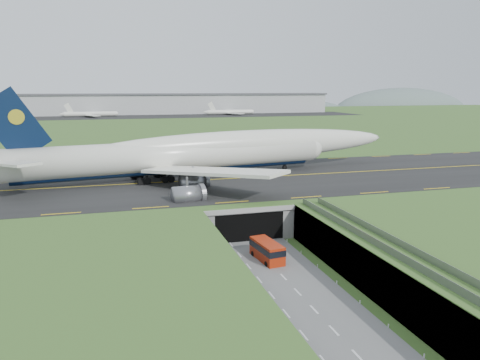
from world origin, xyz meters
name	(u,v)px	position (x,y,z in m)	size (l,w,h in m)	color
ground	(265,258)	(0.00, 0.00, 0.00)	(900.00, 900.00, 0.00)	#416327
airfield_deck	(265,240)	(0.00, 0.00, 3.00)	(800.00, 800.00, 6.00)	gray
trench_road	(282,276)	(0.00, -7.50, 0.10)	(12.00, 75.00, 0.20)	slate
taxiway	(216,180)	(0.00, 33.00, 6.09)	(800.00, 44.00, 0.18)	black
tunnel_portal	(236,210)	(0.00, 16.71, 3.33)	(17.00, 22.30, 6.00)	gray
guideway	(404,262)	(11.00, -19.11, 5.32)	(3.00, 53.00, 7.05)	#A8A8A3
jumbo_jet	(205,152)	(-1.58, 37.28, 11.55)	(97.32, 61.57, 20.62)	white
shuttle_tram	(267,251)	(-0.03, -1.10, 1.61)	(3.58, 7.41, 2.92)	#A9250B
cargo_terminal	(137,104)	(-0.22, 299.41, 13.96)	(320.00, 67.00, 15.60)	#B2B2B2
distant_hills	(192,116)	(64.38, 430.00, -4.00)	(700.00, 91.00, 60.00)	slate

